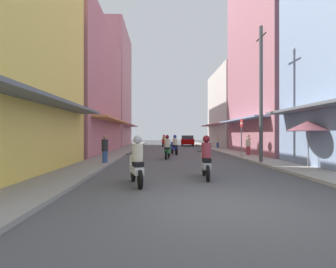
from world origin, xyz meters
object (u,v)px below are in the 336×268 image
Objects in this scene: pedestrian_crossing at (248,145)px; pedestrian_far at (218,142)px; motorbike_white at (137,163)px; pedestrian_midway at (105,150)px; motorbike_green at (168,148)px; motorbike_silver at (206,159)px; vendor_umbrella at (308,126)px; motorbike_blue at (174,146)px; utility_pole at (261,94)px; motorbike_red at (164,141)px; parked_car at (187,140)px; street_sign_no_entry at (241,133)px.

pedestrian_crossing is 9.41m from pedestrian_far.
pedestrian_midway is (-2.15, 5.33, 0.09)m from motorbike_white.
pedestrian_midway is (-3.42, -3.10, 0.09)m from motorbike_green.
pedestrian_far is at bearing 56.46° from pedestrian_midway.
motorbike_silver is 5.57m from vendor_umbrella.
motorbike_blue is 8.35m from utility_pole.
pedestrian_far is 0.21× the size of utility_pole.
pedestrian_crossing is 0.21× the size of utility_pole.
pedestrian_far is at bearing -36.85° from motorbike_red.
utility_pole reaches higher than parked_car.
motorbike_silver is 10.80m from motorbike_blue.
pedestrian_midway is at bearing -153.48° from pedestrian_crossing.
parked_car is (2.73, 15.05, 0.04)m from motorbike_blue.
motorbike_silver is at bearing -87.12° from motorbike_red.
motorbike_red is 11.99m from motorbike_blue.
vendor_umbrella reaches higher than parked_car.
parked_car is 0.56× the size of utility_pole.
pedestrian_midway is at bearing -107.51° from parked_car.
pedestrian_crossing is at bearing -66.77° from motorbike_red.
motorbike_red is 0.24× the size of utility_pole.
motorbike_green is 0.42× the size of parked_car.
motorbike_green is at bearing 179.88° from street_sign_no_entry.
parked_car is 2.65× the size of pedestrian_midway.
pedestrian_midway is at bearing -121.98° from motorbike_blue.
street_sign_no_entry reaches higher than pedestrian_midway.
vendor_umbrella is (7.45, 3.08, 1.29)m from motorbike_white.
street_sign_no_entry is at bearing -72.35° from motorbike_red.
motorbike_silver is at bearing -104.55° from pedestrian_far.
motorbike_white is at bearing -157.56° from vendor_umbrella.
motorbike_blue is 5.57m from street_sign_no_entry.
utility_pole is (6.28, 5.47, 3.14)m from motorbike_white.
pedestrian_far is (4.76, 18.34, 0.06)m from motorbike_silver.
pedestrian_crossing reaches higher than motorbike_red.
pedestrian_far is at bearing 90.95° from vendor_umbrella.
pedestrian_far reaches higher than parked_car.
pedestrian_midway is at bearing -159.68° from street_sign_no_entry.
pedestrian_crossing is (4.79, 8.93, 0.10)m from motorbike_silver.
motorbike_white is 8.90m from utility_pole.
motorbike_blue is 10.46m from vendor_umbrella.
motorbike_white is 0.42× the size of parked_car.
vendor_umbrella is (5.03, 2.01, 1.29)m from motorbike_silver.
vendor_umbrella is at bearing -89.05° from pedestrian_far.
motorbike_silver is at bearing -131.27° from utility_pole.
pedestrian_midway is at bearing -137.85° from motorbike_green.
vendor_umbrella reaches higher than motorbike_green.
motorbike_silver is 10.14m from pedestrian_crossing.
motorbike_white is 0.67× the size of street_sign_no_entry.
motorbike_red is 0.81× the size of vendor_umbrella.
motorbike_white is 5.75m from pedestrian_midway.
motorbike_green is at bearing 98.91° from motorbike_silver.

